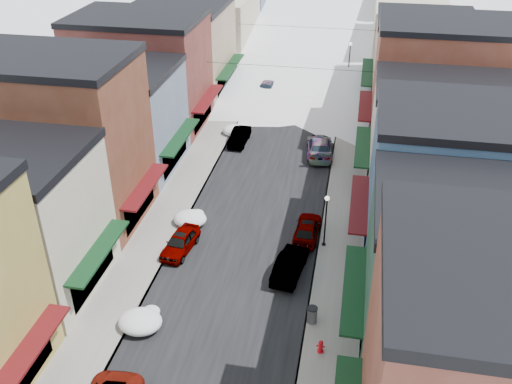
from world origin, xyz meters
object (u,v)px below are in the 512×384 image
at_px(car_dark_hatch, 239,137).
at_px(fire_hydrant, 321,347).
at_px(car_silver_sedan, 180,242).
at_px(car_green_sedan, 290,264).
at_px(streetlamp_near, 326,215).
at_px(trash_can, 312,315).

bearing_deg(car_dark_hatch, fire_hydrant, -67.17).
bearing_deg(car_dark_hatch, car_silver_sedan, -90.04).
bearing_deg(car_green_sedan, car_dark_hatch, -61.11).
height_order(car_dark_hatch, streetlamp_near, streetlamp_near).
relative_size(fire_hydrant, streetlamp_near, 0.20).
bearing_deg(streetlamp_near, car_dark_hatch, 121.41).
distance_m(car_green_sedan, fire_hydrant, 7.14).
xyz_separation_m(car_silver_sedan, trash_can, (9.69, -5.51, -0.01)).
xyz_separation_m(car_silver_sedan, car_green_sedan, (7.80, -1.12, 0.04)).
xyz_separation_m(car_green_sedan, fire_hydrant, (2.60, -6.64, -0.22)).
bearing_deg(streetlamp_near, car_green_sedan, -119.62).
bearing_deg(car_silver_sedan, car_green_sedan, -0.32).
distance_m(car_dark_hatch, streetlamp_near, 18.00).
xyz_separation_m(car_green_sedan, trash_can, (1.89, -4.39, -0.05)).
bearing_deg(car_green_sedan, fire_hydrant, 118.68).
bearing_deg(streetlamp_near, fire_hydrant, -86.28).
distance_m(car_dark_hatch, fire_hydrant, 27.22).
relative_size(car_green_sedan, streetlamp_near, 1.13).
bearing_deg(fire_hydrant, car_dark_hatch, 111.50).
bearing_deg(trash_can, car_dark_hatch, 111.90).
bearing_deg(fire_hydrant, car_green_sedan, 111.35).
relative_size(car_silver_sedan, fire_hydrant, 5.13).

